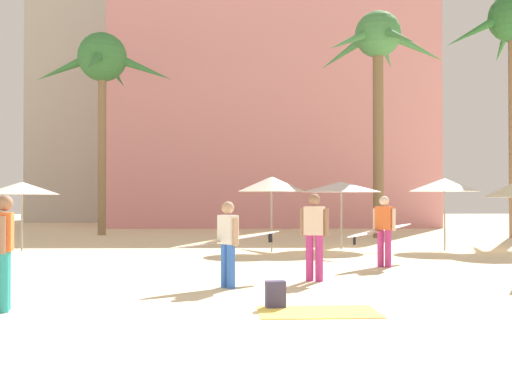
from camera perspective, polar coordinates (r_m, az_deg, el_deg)
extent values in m
plane|color=beige|center=(6.96, -3.36, -14.65)|extent=(120.00, 120.00, 0.00)
cube|color=pink|center=(38.37, 1.51, 7.81)|extent=(19.57, 9.45, 14.77)
cube|color=#BCB7AD|center=(48.42, -8.75, 13.49)|extent=(19.71, 9.02, 27.17)
cone|color=#2D6B33|center=(30.59, 23.28, 13.47)|extent=(1.01, 2.90, 1.69)
cone|color=#2D6B33|center=(27.95, 20.85, 14.68)|extent=(2.84, 0.72, 1.82)
cylinder|color=brown|center=(25.88, 12.02, 5.48)|extent=(0.47, 0.47, 8.95)
sphere|color=#428447|center=(26.74, 11.99, 15.06)|extent=(2.01, 2.01, 2.01)
cone|color=#428447|center=(27.10, 15.60, 13.62)|extent=(2.64, 0.56, 1.53)
cone|color=#428447|center=(28.32, 12.76, 13.28)|extent=(1.55, 2.62, 1.26)
cone|color=#428447|center=(27.40, 8.69, 13.46)|extent=(2.28, 2.05, 1.52)
cone|color=#428447|center=(25.34, 9.39, 14.64)|extent=(2.38, 1.92, 1.51)
cone|color=#428447|center=(25.14, 13.91, 14.77)|extent=(1.09, 2.65, 1.52)
cylinder|color=#896B4C|center=(28.19, -15.02, 4.44)|extent=(0.38, 0.38, 8.43)
sphere|color=#387A3D|center=(28.88, -14.99, 12.80)|extent=(2.29, 2.29, 2.29)
cone|color=#387A3D|center=(28.53, -11.13, 11.93)|extent=(2.87, 0.71, 1.47)
cone|color=#387A3D|center=(30.60, -13.76, 11.33)|extent=(0.79, 2.92, 1.21)
cone|color=#387A3D|center=(29.45, -18.54, 11.51)|extent=(2.87, 0.81, 1.51)
cone|color=#387A3D|center=(26.98, -15.79, 12.38)|extent=(0.60, 2.79, 1.73)
cylinder|color=gray|center=(20.10, -22.19, -2.26)|extent=(0.06, 0.06, 2.25)
cone|color=white|center=(20.10, -22.18, 0.36)|extent=(2.37, 2.37, 0.41)
cylinder|color=gray|center=(19.60, 8.45, -2.30)|extent=(0.06, 0.06, 2.28)
cone|color=white|center=(19.59, 8.45, 0.52)|extent=(2.69, 2.69, 0.36)
cylinder|color=gray|center=(19.91, 18.19, -2.11)|extent=(0.06, 0.06, 2.38)
cone|color=white|center=(19.91, 18.18, 0.69)|extent=(2.30, 2.30, 0.44)
cylinder|color=gray|center=(18.32, 1.56, -2.22)|extent=(0.06, 0.06, 2.41)
cone|color=beige|center=(18.32, 1.56, 0.80)|extent=(2.17, 2.17, 0.48)
cube|color=#F4CC4C|center=(8.72, 6.20, -11.75)|extent=(1.80, 1.02, 0.01)
cube|color=#3A3555|center=(8.98, 1.94, -10.12)|extent=(0.32, 0.22, 0.42)
cube|color=#2F2A44|center=(9.11, 1.79, -10.52)|extent=(0.22, 0.09, 0.18)
cylinder|color=#B7337F|center=(14.69, 12.25, -5.46)|extent=(0.23, 0.23, 0.93)
cylinder|color=#B7337F|center=(14.60, 12.96, -5.48)|extent=(0.23, 0.23, 0.93)
cube|color=orange|center=(14.60, 12.59, -2.54)|extent=(0.45, 0.42, 0.57)
sphere|color=beige|center=(14.59, 12.59, -0.86)|extent=(0.34, 0.34, 0.24)
cylinder|color=beige|center=(14.71, 11.71, -2.66)|extent=(0.14, 0.14, 0.54)
cylinder|color=beige|center=(14.50, 13.49, -2.69)|extent=(0.14, 0.14, 0.54)
ellipsoid|color=white|center=(14.91, 12.32, -3.71)|extent=(2.41, 2.53, 0.28)
ellipsoid|color=maroon|center=(14.91, 12.32, -3.71)|extent=(2.43, 2.55, 0.25)
cube|color=black|center=(13.83, 9.72, -4.81)|extent=(0.09, 0.09, 0.19)
cylinder|color=blue|center=(10.90, -2.50, -7.37)|extent=(0.22, 0.22, 0.83)
cylinder|color=blue|center=(11.06, -3.11, -7.28)|extent=(0.22, 0.22, 0.83)
cube|color=white|center=(10.93, -2.80, -3.74)|extent=(0.41, 0.45, 0.55)
sphere|color=tan|center=(10.91, -2.80, -1.57)|extent=(0.34, 0.34, 0.24)
cylinder|color=tan|center=(10.72, -2.03, -3.99)|extent=(0.14, 0.14, 0.52)
cylinder|color=tan|center=(11.13, -3.55, -3.87)|extent=(0.14, 0.14, 0.52)
ellipsoid|color=beige|center=(11.24, -2.77, -4.69)|extent=(2.31, 1.97, 0.27)
ellipsoid|color=#4D279D|center=(11.24, -2.77, -4.69)|extent=(2.33, 1.99, 0.24)
cube|color=black|center=(11.95, 1.42, -4.59)|extent=(0.10, 0.08, 0.19)
cylinder|color=gold|center=(10.95, -23.73, -7.19)|extent=(0.20, 0.20, 0.86)
cube|color=#4CB2DB|center=(10.82, -24.06, -3.49)|extent=(0.34, 0.45, 0.56)
sphere|color=tan|center=(10.80, -24.05, -1.28)|extent=(0.31, 0.31, 0.24)
cylinder|color=tan|center=(11.00, -23.19, -3.64)|extent=(0.13, 0.13, 0.53)
cylinder|color=#B7337F|center=(11.88, 6.28, -6.55)|extent=(0.21, 0.21, 0.94)
cylinder|color=#B7337F|center=(11.93, 5.34, -6.52)|extent=(0.21, 0.21, 0.94)
cube|color=beige|center=(11.85, 5.80, -2.85)|extent=(0.45, 0.35, 0.59)
sphere|color=#936B51|center=(11.84, 5.80, -0.75)|extent=(0.31, 0.31, 0.24)
cylinder|color=#936B51|center=(11.79, 6.98, -3.03)|extent=(0.13, 0.13, 0.56)
cylinder|color=#936B51|center=(11.91, 4.63, -3.01)|extent=(0.13, 0.13, 0.56)
cylinder|color=teal|center=(9.38, -23.76, -8.18)|extent=(0.20, 0.20, 0.90)
cylinder|color=teal|center=(9.57, -23.60, -8.02)|extent=(0.20, 0.20, 0.90)
cube|color=orange|center=(9.41, -23.66, -3.63)|extent=(0.31, 0.44, 0.58)
sphere|color=#936B51|center=(9.40, -23.64, -1.01)|extent=(0.29, 0.29, 0.24)
cylinder|color=#936B51|center=(9.16, -23.86, -3.93)|extent=(0.12, 0.12, 0.55)
cylinder|color=#936B51|center=(9.66, -23.47, -3.76)|extent=(0.12, 0.12, 0.55)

